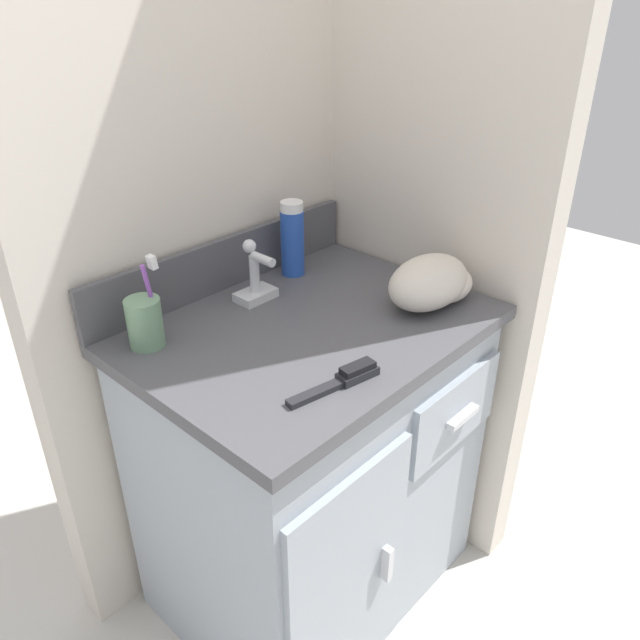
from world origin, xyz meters
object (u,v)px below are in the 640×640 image
object	(u,v)px
shaving_cream_can	(292,239)
hairbrush	(346,378)
toothbrush_cup	(145,322)
hand_towel	(433,283)

from	to	relation	value
shaving_cream_can	hairbrush	world-z (taller)	shaving_cream_can
shaving_cream_can	hairbrush	distance (m)	0.48
shaving_cream_can	toothbrush_cup	bearing A→B (deg)	-176.00
hairbrush	shaving_cream_can	bearing A→B (deg)	66.84
toothbrush_cup	shaving_cream_can	world-z (taller)	same
toothbrush_cup	hand_towel	xyz separation A→B (m)	(0.52, -0.31, -0.00)
toothbrush_cup	shaving_cream_can	bearing A→B (deg)	4.00
hairbrush	hand_towel	size ratio (longest dim) A/B	0.86
toothbrush_cup	hairbrush	size ratio (longest dim) A/B	0.94
hand_towel	toothbrush_cup	bearing A→B (deg)	149.67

